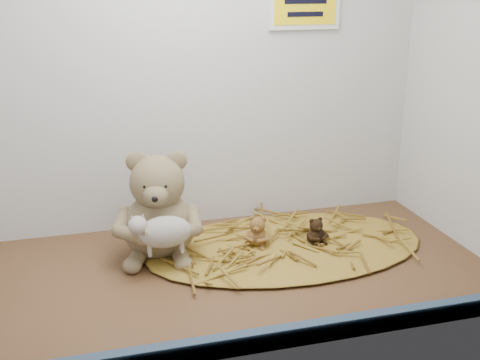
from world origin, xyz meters
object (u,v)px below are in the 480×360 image
object	(u,v)px
mini_teddy_tan	(258,230)
mini_teddy_brown	(316,230)
toy_lamb	(165,232)
main_teddy	(158,204)

from	to	relation	value
mini_teddy_tan	mini_teddy_brown	size ratio (longest dim) A/B	1.14
toy_lamb	mini_teddy_tan	bearing A→B (deg)	13.86
toy_lamb	mini_teddy_brown	world-z (taller)	toy_lamb
main_teddy	mini_teddy_tan	size ratio (longest dim) A/B	3.35
main_teddy	toy_lamb	distance (cm)	9.33
main_teddy	toy_lamb	xyz separation A→B (cm)	(0.00, -8.85, -2.98)
toy_lamb	mini_teddy_tan	world-z (taller)	toy_lamb
main_teddy	mini_teddy_brown	distance (cm)	37.07
toy_lamb	mini_teddy_brown	xyz separation A→B (cm)	(35.77, 3.04, -4.86)
mini_teddy_tan	toy_lamb	bearing A→B (deg)	-137.19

